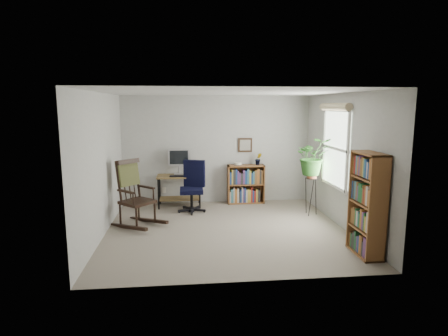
{
  "coord_description": "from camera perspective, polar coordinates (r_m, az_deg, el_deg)",
  "views": [
    {
      "loc": [
        -0.7,
        -6.34,
        2.18
      ],
      "look_at": [
        0.0,
        0.4,
        1.05
      ],
      "focal_mm": 30.0,
      "sensor_mm": 36.0,
      "label": 1
    }
  ],
  "objects": [
    {
      "name": "window",
      "position": [
        7.24,
        16.56,
        2.88
      ],
      "size": [
        0.12,
        1.2,
        1.5
      ],
      "primitive_type": null,
      "color": "white",
      "rests_on": "wall_right"
    },
    {
      "name": "wall_back",
      "position": [
        8.43,
        -1.13,
        2.79
      ],
      "size": [
        4.2,
        0.0,
        2.4
      ],
      "primitive_type": "cube",
      "color": "#B3B2AE",
      "rests_on": "ground"
    },
    {
      "name": "floor",
      "position": [
        6.74,
        0.36,
        -9.4
      ],
      "size": [
        4.2,
        4.0,
        0.0
      ],
      "primitive_type": "cube",
      "color": "gray",
      "rests_on": "ground"
    },
    {
      "name": "keyboard",
      "position": [
        8.06,
        -6.87,
        -1.2
      ],
      "size": [
        0.4,
        0.15,
        0.02
      ],
      "primitive_type": "cube",
      "color": "black",
      "rests_on": "desk"
    },
    {
      "name": "plant_stand",
      "position": [
        7.73,
        13.13,
        -3.79
      ],
      "size": [
        0.3,
        0.3,
        0.88
      ],
      "primitive_type": null,
      "rotation": [
        0.0,
        0.0,
        -0.29
      ],
      "color": "black",
      "rests_on": "floor"
    },
    {
      "name": "framed_picture",
      "position": [
        8.47,
        3.24,
        3.5
      ],
      "size": [
        0.32,
        0.04,
        0.32
      ],
      "primitive_type": null,
      "color": "black",
      "rests_on": "wall_back"
    },
    {
      "name": "low_bookshelf",
      "position": [
        8.46,
        3.35,
        -2.46
      ],
      "size": [
        0.82,
        0.27,
        0.87
      ],
      "primitive_type": null,
      "color": "brown",
      "rests_on": "floor"
    },
    {
      "name": "wall_front",
      "position": [
        4.51,
        3.17,
        -3.11
      ],
      "size": [
        4.2,
        0.0,
        2.4
      ],
      "primitive_type": "cube",
      "color": "#B3B2AE",
      "rests_on": "ground"
    },
    {
      "name": "wall_left",
      "position": [
        6.57,
        -18.16,
        0.41
      ],
      "size": [
        0.0,
        4.0,
        2.4
      ],
      "primitive_type": "cube",
      "color": "#B3B2AE",
      "rests_on": "ground"
    },
    {
      "name": "rocking_chair",
      "position": [
        6.98,
        -13.09,
        -3.7
      ],
      "size": [
        1.22,
        1.2,
        1.24
      ],
      "primitive_type": null,
      "rotation": [
        0.0,
        0.0,
        0.82
      ],
      "color": "black",
      "rests_on": "floor"
    },
    {
      "name": "wall_right",
      "position": [
        7.0,
        17.71,
        0.97
      ],
      "size": [
        0.0,
        4.0,
        2.4
      ],
      "primitive_type": "cube",
      "color": "#B3B2AE",
      "rests_on": "ground"
    },
    {
      "name": "potted_plant_small",
      "position": [
        8.43,
        5.25,
        0.85
      ],
      "size": [
        0.13,
        0.24,
        0.11
      ],
      "primitive_type": "imported",
      "color": "#285D20",
      "rests_on": "low_bookshelf"
    },
    {
      "name": "desk",
      "position": [
        8.25,
        -6.81,
        -3.47
      ],
      "size": [
        0.95,
        0.52,
        0.68
      ],
      "primitive_type": null,
      "color": "brown",
      "rests_on": "floor"
    },
    {
      "name": "ceiling",
      "position": [
        6.39,
        0.38,
        11.44
      ],
      "size": [
        4.2,
        4.0,
        0.0
      ],
      "primitive_type": "cube",
      "color": "silver",
      "rests_on": "ground"
    },
    {
      "name": "tall_bookshelf",
      "position": [
        5.85,
        20.99,
        -5.21
      ],
      "size": [
        0.29,
        0.67,
        1.52
      ],
      "primitive_type": null,
      "color": "brown",
      "rests_on": "floor"
    },
    {
      "name": "office_chair",
      "position": [
        7.75,
        -4.99,
        -2.81
      ],
      "size": [
        0.74,
        0.74,
        1.08
      ],
      "primitive_type": null,
      "rotation": [
        0.0,
        0.0,
        -0.33
      ],
      "color": "black",
      "rests_on": "floor"
    },
    {
      "name": "spider_plant",
      "position": [
        7.56,
        13.44,
        4.42
      ],
      "size": [
        1.69,
        1.88,
        1.46
      ],
      "primitive_type": "imported",
      "color": "#285D20",
      "rests_on": "plant_stand"
    },
    {
      "name": "monitor",
      "position": [
        8.27,
        -6.88,
        0.95
      ],
      "size": [
        0.46,
        0.16,
        0.56
      ],
      "primitive_type": null,
      "color": "#B2B2B6",
      "rests_on": "desk"
    }
  ]
}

